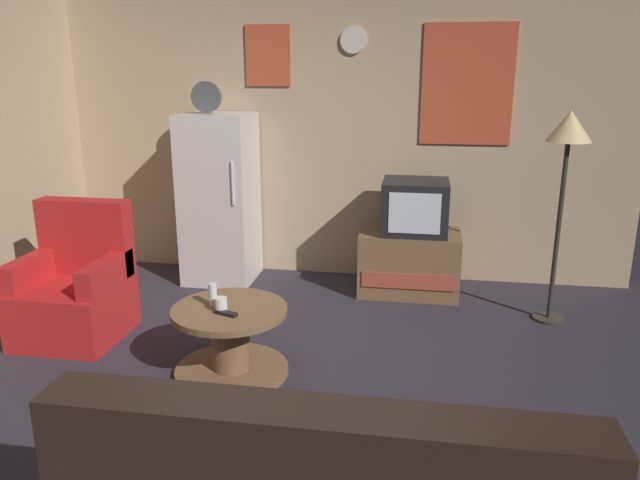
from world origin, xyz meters
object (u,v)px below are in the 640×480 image
(crt_tv, at_px, (415,207))
(armchair, at_px, (76,290))
(mug_ceramic_white, at_px, (221,305))
(tv_stand, at_px, (409,262))
(fridge, at_px, (220,198))
(coffee_table, at_px, (231,341))
(standing_lamp, at_px, (568,143))
(remote_control, at_px, (226,313))
(wine_glass, at_px, (213,295))

(crt_tv, relative_size, armchair, 0.56)
(crt_tv, relative_size, mug_ceramic_white, 6.00)
(tv_stand, distance_m, armchair, 2.66)
(fridge, height_order, mug_ceramic_white, fridge)
(coffee_table, bearing_deg, standing_lamp, 29.57)
(coffee_table, bearing_deg, fridge, 109.88)
(tv_stand, height_order, standing_lamp, standing_lamp)
(fridge, distance_m, armchair, 1.55)
(fridge, distance_m, crt_tv, 1.73)
(crt_tv, xyz_separation_m, coffee_table, (-1.10, -1.65, -0.54))
(fridge, xyz_separation_m, standing_lamp, (2.79, -0.51, 0.60))
(crt_tv, height_order, mug_ceramic_white, crt_tv)
(fridge, bearing_deg, crt_tv, -2.84)
(crt_tv, xyz_separation_m, mug_ceramic_white, (-1.13, -1.72, -0.27))
(tv_stand, relative_size, remote_control, 5.60)
(wine_glass, bearing_deg, standing_lamp, 28.25)
(crt_tv, height_order, coffee_table, crt_tv)
(fridge, xyz_separation_m, crt_tv, (1.73, -0.09, 0.01))
(standing_lamp, relative_size, coffee_table, 2.21)
(fridge, relative_size, armchair, 1.84)
(standing_lamp, bearing_deg, crt_tv, 158.20)
(fridge, xyz_separation_m, armchair, (-0.65, -1.34, -0.42))
(standing_lamp, height_order, armchair, standing_lamp)
(crt_tv, bearing_deg, tv_stand, 178.18)
(wine_glass, bearing_deg, coffee_table, -4.88)
(crt_tv, xyz_separation_m, standing_lamp, (1.06, -0.42, 0.60))
(fridge, height_order, remote_control, fridge)
(tv_stand, height_order, coffee_table, tv_stand)
(crt_tv, distance_m, remote_control, 2.09)
(fridge, xyz_separation_m, remote_control, (0.64, -1.85, -0.30))
(coffee_table, relative_size, armchair, 0.75)
(standing_lamp, distance_m, wine_glass, 2.70)
(coffee_table, bearing_deg, mug_ceramic_white, -113.33)
(tv_stand, bearing_deg, armchair, -151.79)
(fridge, xyz_separation_m, tv_stand, (1.70, -0.08, -0.48))
(fridge, relative_size, tv_stand, 2.11)
(fridge, height_order, wine_glass, fridge)
(remote_control, relative_size, armchair, 0.16)
(crt_tv, distance_m, mug_ceramic_white, 2.07)
(fridge, distance_m, wine_glass, 1.82)
(fridge, relative_size, coffee_table, 2.46)
(remote_control, bearing_deg, armchair, 179.38)
(remote_control, bearing_deg, standing_lamp, 52.50)
(coffee_table, relative_size, wine_glass, 4.80)
(fridge, xyz_separation_m, coffee_table, (0.63, -1.74, -0.53))
(tv_stand, bearing_deg, standing_lamp, -21.30)
(tv_stand, height_order, wine_glass, wine_glass)
(remote_control, bearing_deg, tv_stand, 79.68)
(standing_lamp, bearing_deg, wine_glass, -151.75)
(mug_ceramic_white, distance_m, armchair, 1.34)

